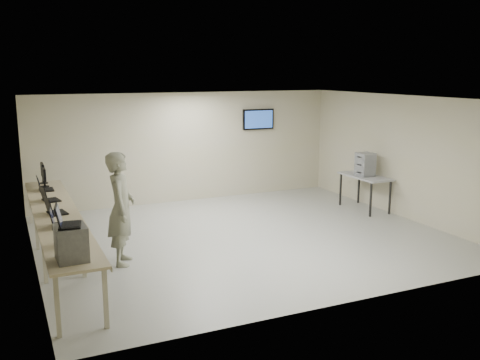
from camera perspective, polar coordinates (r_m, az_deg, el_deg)
name	(u,v)px	position (r m, az deg, el deg)	size (l,w,h in m)	color
room	(244,168)	(10.71, 0.48, 1.24)	(8.01, 7.01, 2.81)	#979791
workbench	(57,217)	(9.87, -18.90, -3.77)	(0.76, 6.00, 0.90)	tan
equipment_box	(71,243)	(7.34, -17.56, -6.43)	(0.39, 0.44, 0.46)	slate
laptop_on_box	(65,221)	(7.25, -18.16, -4.16)	(0.37, 0.42, 0.29)	black
laptop_0	(70,240)	(8.03, -17.67, -6.12)	(0.28, 0.33, 0.25)	black
laptop_1	(57,222)	(8.97, -18.89, -4.27)	(0.36, 0.42, 0.31)	black
laptop_2	(53,209)	(9.80, -19.28, -2.98)	(0.39, 0.44, 0.31)	black
laptop_3	(48,197)	(10.79, -19.80, -1.73)	(0.38, 0.42, 0.29)	black
laptop_4	(43,187)	(11.77, -20.26, -0.69)	(0.32, 0.39, 0.30)	black
monitor_near	(44,175)	(12.12, -20.17, 0.48)	(0.19, 0.42, 0.41)	black
monitor_far	(43,171)	(12.47, -20.30, 0.86)	(0.20, 0.45, 0.45)	black
soldier	(121,209)	(9.48, -12.56, -2.99)	(0.72, 0.48, 1.99)	slate
side_table	(365,179)	(13.29, 13.21, 0.15)	(0.66, 1.41, 0.84)	gray
storage_bins	(365,164)	(13.21, 13.21, 1.64)	(0.35, 0.39, 0.56)	gray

